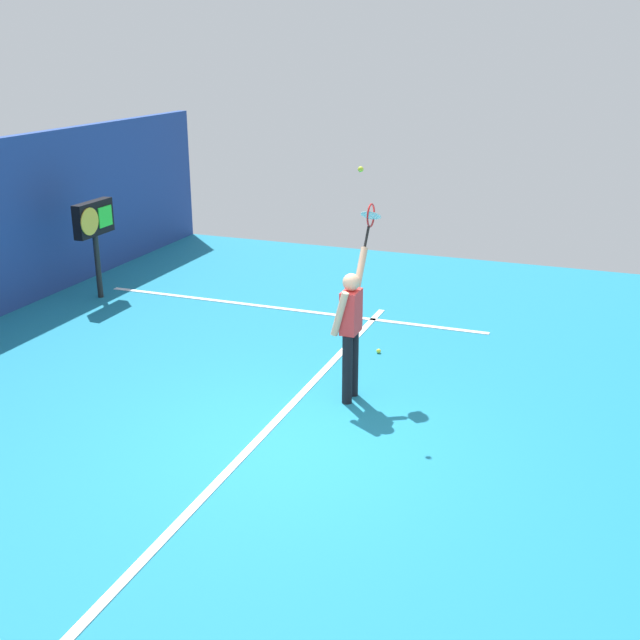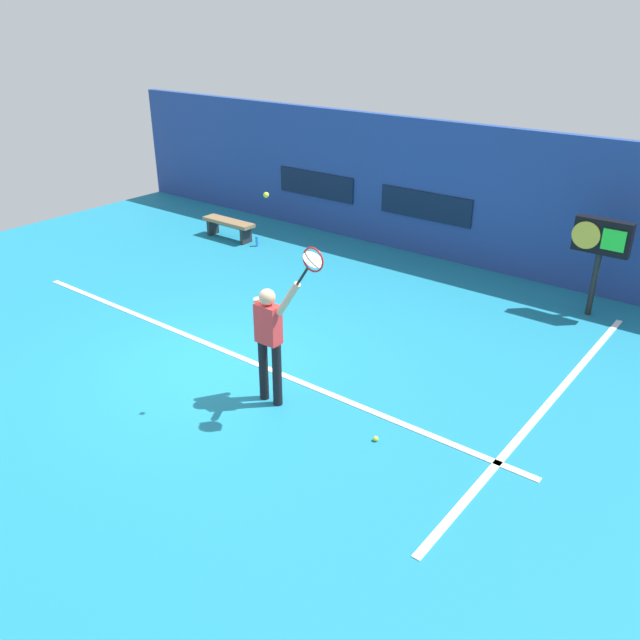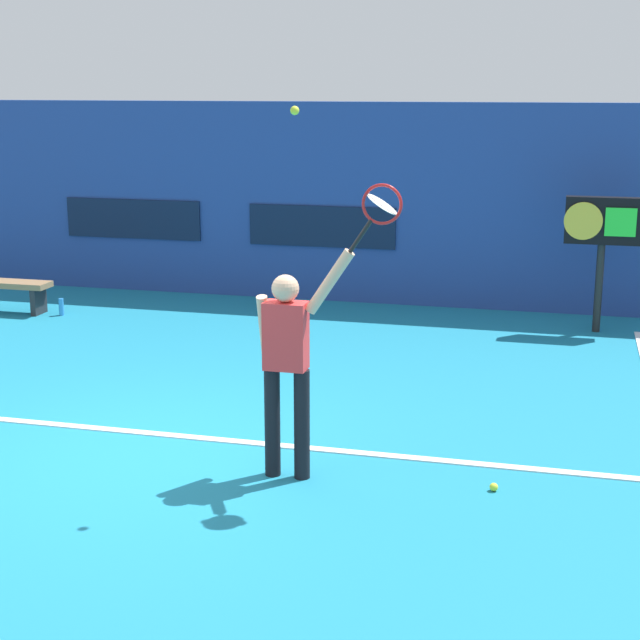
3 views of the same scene
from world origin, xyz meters
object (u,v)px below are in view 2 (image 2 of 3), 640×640
object	(u,v)px
tennis_ball	(266,195)
tennis_racket	(312,262)
tennis_player	(269,336)
water_bottle	(257,241)
spare_ball	(376,439)
court_bench	(229,225)
scoreboard_clock	(601,241)

from	to	relation	value
tennis_ball	tennis_racket	bearing A→B (deg)	5.57
tennis_player	water_bottle	bearing A→B (deg)	134.68
tennis_player	spare_ball	world-z (taller)	tennis_player
tennis_ball	water_bottle	distance (m)	7.33
tennis_ball	spare_ball	size ratio (longest dim) A/B	1.00
court_bench	tennis_player	bearing A→B (deg)	-40.30
tennis_player	scoreboard_clock	world-z (taller)	tennis_player
water_bottle	spare_ball	size ratio (longest dim) A/B	3.53
tennis_ball	scoreboard_clock	bearing A→B (deg)	66.76
court_bench	spare_ball	xyz separation A→B (m)	(7.24, -4.62, -0.30)
scoreboard_clock	tennis_racket	bearing A→B (deg)	-107.76
tennis_ball	court_bench	bearing A→B (deg)	139.77
scoreboard_clock	water_bottle	distance (m)	7.38
scoreboard_clock	spare_ball	distance (m)	5.75
scoreboard_clock	court_bench	xyz separation A→B (m)	(-8.11, -0.91, -1.03)
tennis_player	tennis_racket	world-z (taller)	tennis_racket
scoreboard_clock	water_bottle	world-z (taller)	scoreboard_clock
tennis_racket	court_bench	size ratio (longest dim) A/B	0.43
tennis_player	tennis_racket	size ratio (longest dim) A/B	3.21
spare_ball	tennis_ball	bearing A→B (deg)	-173.65
tennis_racket	water_bottle	bearing A→B (deg)	138.83
tennis_racket	spare_ball	xyz separation A→B (m)	(0.93, 0.11, -2.20)
court_bench	spare_ball	distance (m)	8.59
tennis_ball	spare_ball	world-z (taller)	tennis_ball
tennis_racket	spare_ball	bearing A→B (deg)	6.87
court_bench	water_bottle	size ratio (longest dim) A/B	5.83
tennis_racket	tennis_player	bearing A→B (deg)	179.67
tennis_player	court_bench	distance (m)	7.33
court_bench	scoreboard_clock	bearing A→B (deg)	6.39
tennis_ball	water_bottle	bearing A→B (deg)	134.84
tennis_ball	water_bottle	xyz separation A→B (m)	(-4.76, 4.79, -2.83)
water_bottle	tennis_ball	bearing A→B (deg)	-45.16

